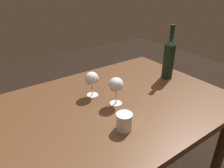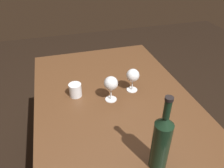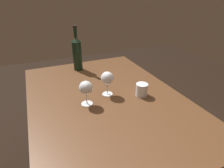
{
  "view_description": "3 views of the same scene",
  "coord_description": "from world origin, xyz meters",
  "px_view_note": "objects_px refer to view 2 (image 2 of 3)",
  "views": [
    {
      "loc": [
        0.56,
        0.8,
        1.35
      ],
      "look_at": [
        -0.01,
        -0.0,
        0.85
      ],
      "focal_mm": 34.05,
      "sensor_mm": 36.0,
      "label": 1
    },
    {
      "loc": [
        -0.99,
        0.29,
        1.52
      ],
      "look_at": [
        -0.05,
        0.02,
        0.87
      ],
      "focal_mm": 35.06,
      "sensor_mm": 36.0,
      "label": 2
    },
    {
      "loc": [
        0.93,
        -0.36,
        1.34
      ],
      "look_at": [
        -0.05,
        0.06,
        0.79
      ],
      "focal_mm": 30.14,
      "sensor_mm": 36.0,
      "label": 3
    }
  ],
  "objects_px": {
    "wine_glass_left": "(133,76)",
    "wine_glass_right": "(111,84)",
    "wine_bottle": "(161,142)",
    "water_tumbler": "(75,90)"
  },
  "relations": [
    {
      "from": "wine_glass_left",
      "to": "wine_glass_right",
      "type": "height_order",
      "value": "wine_glass_right"
    },
    {
      "from": "wine_glass_right",
      "to": "water_tumbler",
      "type": "distance_m",
      "value": 0.22
    },
    {
      "from": "wine_glass_left",
      "to": "wine_glass_right",
      "type": "distance_m",
      "value": 0.16
    },
    {
      "from": "wine_bottle",
      "to": "water_tumbler",
      "type": "distance_m",
      "value": 0.63
    },
    {
      "from": "wine_glass_left",
      "to": "water_tumbler",
      "type": "xyz_separation_m",
      "value": [
        0.04,
        0.34,
        -0.07
      ]
    },
    {
      "from": "wine_glass_left",
      "to": "wine_bottle",
      "type": "relative_size",
      "value": 0.41
    },
    {
      "from": "water_tumbler",
      "to": "wine_glass_left",
      "type": "bearing_deg",
      "value": -96.54
    },
    {
      "from": "wine_glass_left",
      "to": "water_tumbler",
      "type": "bearing_deg",
      "value": 83.46
    },
    {
      "from": "wine_bottle",
      "to": "water_tumbler",
      "type": "relative_size",
      "value": 4.44
    },
    {
      "from": "wine_glass_right",
      "to": "water_tumbler",
      "type": "height_order",
      "value": "wine_glass_right"
    }
  ]
}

